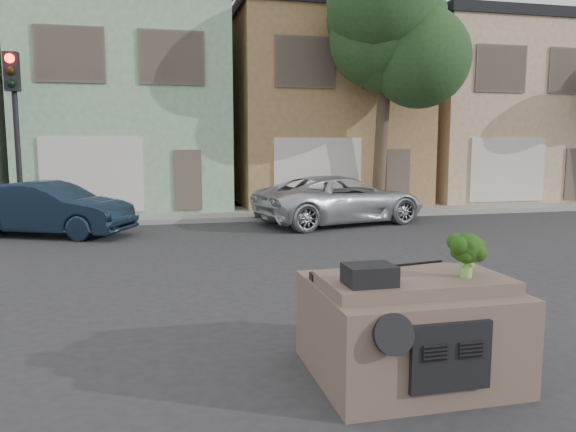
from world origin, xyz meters
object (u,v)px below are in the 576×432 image
object	(u,v)px
broccoli	(467,254)
navy_sedan	(51,236)
traffic_signal	(17,140)
silver_pickup	(341,223)

from	to	relation	value
broccoli	navy_sedan	bearing A→B (deg)	118.40
traffic_signal	silver_pickup	bearing A→B (deg)	-9.18
navy_sedan	broccoli	xyz separation A→B (m)	(5.89, -10.89, 1.36)
traffic_signal	broccoli	xyz separation A→B (m)	(7.01, -12.78, -1.19)
traffic_signal	broccoli	world-z (taller)	traffic_signal
broccoli	traffic_signal	bearing A→B (deg)	118.76
traffic_signal	broccoli	size ratio (longest dim) A/B	10.78
silver_pickup	traffic_signal	bearing A→B (deg)	66.65
silver_pickup	broccoli	world-z (taller)	broccoli
silver_pickup	broccoli	distance (m)	11.59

